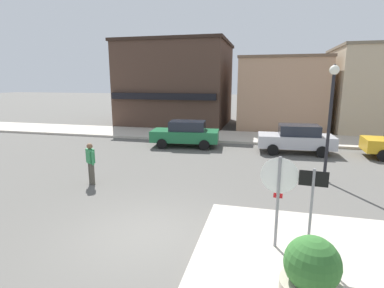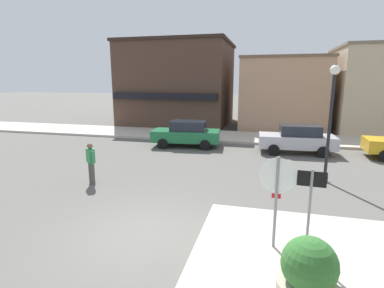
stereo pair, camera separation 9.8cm
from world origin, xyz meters
TOP-DOWN VIEW (x-y plane):
  - ground_plane at (0.00, 0.00)m, footprint 160.00×160.00m
  - sidewalk_corner at (4.62, -0.34)m, footprint 6.40×4.80m
  - kerb_far at (0.00, 14.07)m, footprint 80.00×4.00m
  - stop_sign at (3.21, 0.02)m, footprint 0.82×0.09m
  - one_way_sign at (3.91, -0.07)m, footprint 0.60×0.07m
  - planter at (3.78, -1.44)m, footprint 1.10×1.10m
  - lamp_post at (5.25, 5.70)m, footprint 0.36×0.36m
  - parked_car_nearest at (-1.75, 10.56)m, footprint 4.15×2.19m
  - parked_car_second at (4.57, 10.45)m, footprint 4.08×2.03m
  - pedestrian_crossing_near at (-3.55, 3.21)m, footprint 0.49×0.40m
  - building_corner_shop at (-5.07, 20.15)m, footprint 9.31×8.65m
  - building_storefront_left_near at (4.06, 20.09)m, footprint 6.81×7.37m

SIDE VIEW (x-z plane):
  - ground_plane at x=0.00m, z-range 0.00..0.00m
  - sidewalk_corner at x=4.62m, z-range 0.00..0.15m
  - kerb_far at x=0.00m, z-range 0.00..0.15m
  - planter at x=3.78m, z-range -0.05..1.17m
  - parked_car_nearest at x=-1.75m, z-range 0.03..1.59m
  - parked_car_second at x=4.57m, z-range 0.03..1.59m
  - pedestrian_crossing_near at x=-3.55m, z-range 0.06..1.67m
  - one_way_sign at x=3.91m, z-range 0.28..2.38m
  - stop_sign at x=3.21m, z-range 0.37..2.67m
  - building_storefront_left_near at x=4.06m, z-range 0.00..5.75m
  - lamp_post at x=5.25m, z-range 0.69..5.23m
  - building_corner_shop at x=-5.07m, z-range 0.00..7.25m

